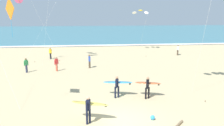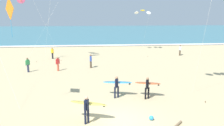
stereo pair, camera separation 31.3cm
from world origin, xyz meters
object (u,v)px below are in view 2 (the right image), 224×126
at_px(surfer_third, 87,106).
at_px(bystander_red_top, 58,64).
at_px(beach_ball, 151,118).
at_px(bystander_green_top, 28,65).
at_px(surfer_trailing, 147,85).
at_px(driftwood_log, 176,126).
at_px(kite_delta_rose_high, 21,0).
at_px(kite_arc_golden_low, 143,12).
at_px(bystander_yellow_top, 52,53).
at_px(bystander_blue_top, 91,61).
at_px(surfer_lead, 117,84).
at_px(bystander_white_top, 180,50).
at_px(kite_diamond_amber_mid, 9,12).

relative_size(surfer_third, bystander_red_top, 1.46).
bearing_deg(beach_ball, bystander_green_top, 131.56).
bearing_deg(surfer_trailing, driftwood_log, -81.70).
distance_m(kite_delta_rose_high, kite_arc_golden_low, 18.31).
height_order(kite_delta_rose_high, bystander_green_top, kite_delta_rose_high).
distance_m(kite_arc_golden_low, bystander_yellow_top, 15.70).
bearing_deg(bystander_blue_top, driftwood_log, -70.54).
bearing_deg(bystander_green_top, surfer_trailing, -37.09).
bearing_deg(beach_ball, surfer_third, 178.83).
xyz_separation_m(kite_arc_golden_low, driftwood_log, (-3.41, -24.91, -6.28)).
height_order(bystander_green_top, beach_ball, bystander_green_top).
bearing_deg(surfer_lead, bystander_green_top, 137.97).
relative_size(kite_arc_golden_low, bystander_white_top, 4.22).
xyz_separation_m(kite_arc_golden_low, bystander_white_top, (4.83, -4.50, -5.54)).
distance_m(surfer_trailing, kite_arc_golden_low, 21.58).
xyz_separation_m(surfer_lead, bystander_red_top, (-5.67, 8.22, -0.23)).
bearing_deg(beach_ball, bystander_blue_top, 105.91).
height_order(bystander_white_top, bystander_yellow_top, same).
bearing_deg(bystander_green_top, kite_arc_golden_low, 38.77).
distance_m(bystander_white_top, bystander_blue_top, 14.66).
relative_size(kite_arc_golden_low, bystander_green_top, 4.22).
distance_m(bystander_yellow_top, driftwood_log, 22.17).
height_order(surfer_trailing, kite_arc_golden_low, kite_arc_golden_low).
distance_m(bystander_green_top, bystander_red_top, 3.15).
relative_size(bystander_white_top, bystander_green_top, 1.00).
bearing_deg(surfer_lead, kite_delta_rose_high, 129.55).
bearing_deg(surfer_third, kite_arc_golden_low, 70.52).
bearing_deg(bystander_yellow_top, beach_ball, -64.10).
height_order(surfer_trailing, bystander_yellow_top, surfer_trailing).
height_order(kite_arc_golden_low, bystander_white_top, kite_arc_golden_low).
bearing_deg(bystander_red_top, bystander_white_top, 23.69).
distance_m(surfer_lead, bystander_yellow_top, 16.56).
bearing_deg(bystander_red_top, driftwood_log, -56.66).
bearing_deg(bystander_red_top, beach_ball, -58.74).
relative_size(surfer_third, driftwood_log, 1.81).
relative_size(surfer_trailing, bystander_white_top, 1.27).
distance_m(bystander_blue_top, beach_ball, 13.66).
bearing_deg(surfer_third, bystander_blue_top, 89.63).
xyz_separation_m(kite_arc_golden_low, bystander_green_top, (-15.13, -12.15, -5.54)).
bearing_deg(bystander_blue_top, kite_delta_rose_high, 158.83).
height_order(kite_diamond_amber_mid, bystander_red_top, kite_diamond_amber_mid).
bearing_deg(surfer_trailing, kite_delta_rose_high, 134.26).
bearing_deg(bystander_green_top, kite_delta_rose_high, 107.71).
distance_m(kite_diamond_amber_mid, beach_ball, 10.75).
height_order(surfer_lead, kite_arc_golden_low, kite_arc_golden_low).
distance_m(surfer_trailing, beach_ball, 3.63).
bearing_deg(bystander_blue_top, surfer_lead, -77.41).
height_order(bystander_red_top, beach_ball, bystander_red_top).
relative_size(bystander_yellow_top, bystander_red_top, 1.00).
height_order(surfer_trailing, kite_diamond_amber_mid, kite_diamond_amber_mid).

